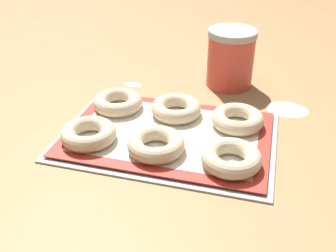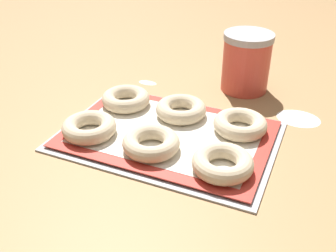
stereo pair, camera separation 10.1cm
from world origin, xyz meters
The scene contains 12 objects.
ground_plane centered at (0.00, 0.00, 0.00)m, with size 2.80×2.80×0.00m, color #A87F51.
baking_tray centered at (-0.02, -0.01, 0.00)m, with size 0.44×0.31×0.01m.
baking_mat centered at (-0.02, -0.01, 0.01)m, with size 0.42×0.28×0.00m.
bagel_front_left centered at (-0.16, -0.08, 0.03)m, with size 0.11×0.11×0.03m.
bagel_front_center centered at (-0.02, -0.08, 0.03)m, with size 0.11×0.11×0.03m.
bagel_front_right centered at (0.12, -0.08, 0.03)m, with size 0.11×0.11×0.03m.
bagel_back_left centered at (-0.16, 0.07, 0.03)m, with size 0.11×0.11×0.03m.
bagel_back_center centered at (-0.02, 0.07, 0.03)m, with size 0.11×0.11×0.03m.
bagel_back_right centered at (0.12, 0.06, 0.03)m, with size 0.11×0.11×0.03m.
flour_canister centered at (0.07, 0.28, 0.07)m, with size 0.12×0.12×0.15m.
flour_patch_near centered at (0.22, 0.18, 0.00)m, with size 0.10×0.08×0.00m.
flour_patch_far centered at (-0.17, 0.22, 0.00)m, with size 0.05×0.03×0.00m.
Camera 2 is at (0.26, -0.64, 0.45)m, focal length 42.00 mm.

